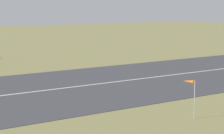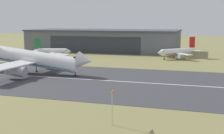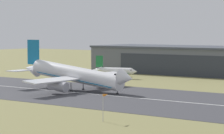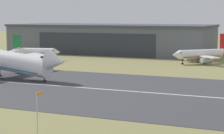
# 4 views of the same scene
# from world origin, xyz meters

# --- Properties ---
(runway_strip) EXTENTS (436.89, 50.31, 0.06)m
(runway_strip) POSITION_xyz_m (0.00, 103.84, 0.03)
(runway_strip) COLOR #3D3D42
(runway_strip) RESTS_ON ground_plane
(runway_centreline) EXTENTS (393.20, 0.70, 0.01)m
(runway_centreline) POSITION_xyz_m (0.00, 103.84, 0.07)
(runway_centreline) COLOR silver
(runway_centreline) RESTS_ON runway_strip
(hangar_building) EXTENTS (88.29, 33.65, 12.49)m
(hangar_building) POSITION_xyz_m (-41.44, 192.07, 6.26)
(hangar_building) COLOR slate
(hangar_building) RESTS_ON ground_plane
(airplane_parked_west) EXTENTS (19.46, 21.20, 9.30)m
(airplane_parked_west) POSITION_xyz_m (-53.77, 152.03, 2.96)
(airplane_parked_west) COLOR white
(airplane_parked_west) RESTS_ON ground_plane
(airplane_parked_centre) EXTENTS (21.22, 21.37, 10.09)m
(airplane_parked_centre) POSITION_xyz_m (4.49, 165.30, 3.20)
(airplane_parked_centre) COLOR white
(airplane_parked_centre) RESTS_ON ground_plane
(windsock_pole) EXTENTS (0.85, 2.34, 6.06)m
(windsock_pole) POSITION_xyz_m (3.54, 67.15, 5.39)
(windsock_pole) COLOR #B7B7BC
(windsock_pole) RESTS_ON ground_plane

